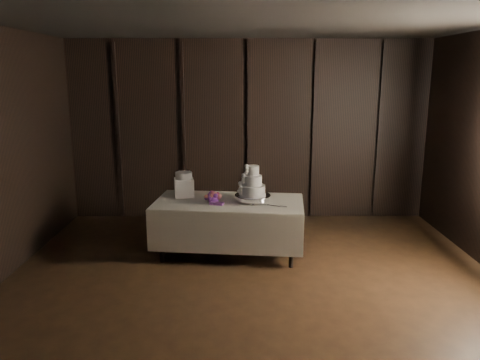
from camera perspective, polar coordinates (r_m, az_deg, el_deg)
name	(u,v)px	position (r m, az deg, el deg)	size (l,w,h in m)	color
room	(256,174)	(4.46, 2.01, 0.71)	(6.08, 7.08, 3.08)	black
display_table	(229,225)	(6.42, -1.34, -5.52)	(2.09, 1.25, 0.76)	beige
cake_stand	(253,198)	(6.29, 1.55, -2.23)	(0.48, 0.48, 0.09)	silver
wedding_cake	(251,184)	(6.22, 1.29, -0.46)	(0.38, 0.33, 0.40)	white
bouquet	(213,198)	(6.25, -3.26, -2.17)	(0.28, 0.38, 0.18)	#C34A67
box_pedestal	(184,188)	(6.58, -6.83, -0.92)	(0.26, 0.26, 0.25)	white
small_cake	(184,176)	(6.54, -6.87, 0.54)	(0.23, 0.23, 0.09)	white
cake_knife	(270,205)	(6.10, 3.72, -3.10)	(0.37, 0.02, 0.01)	silver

